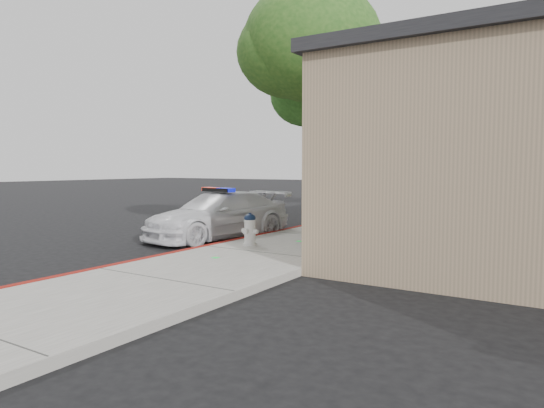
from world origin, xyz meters
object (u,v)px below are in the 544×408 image
(street_tree_near, at_px, (312,48))
(police_car, at_px, (218,215))
(fire_hydrant, at_px, (250,229))
(street_tree_mid, at_px, (321,94))
(street_tree_far, at_px, (405,111))

(street_tree_near, bearing_deg, police_car, -159.73)
(fire_hydrant, xyz_separation_m, street_tree_near, (0.44, 2.20, 4.55))
(fire_hydrant, height_order, street_tree_mid, street_tree_mid)
(street_tree_mid, bearing_deg, fire_hydrant, -87.07)
(police_car, xyz_separation_m, street_tree_near, (2.43, 0.90, 4.43))
(fire_hydrant, distance_m, street_tree_near, 5.07)
(street_tree_near, bearing_deg, street_tree_far, 93.58)
(fire_hydrant, relative_size, street_tree_far, 0.13)
(street_tree_mid, bearing_deg, police_car, -123.45)
(street_tree_far, bearing_deg, street_tree_near, -86.42)
(police_car, height_order, street_tree_mid, street_tree_mid)
(fire_hydrant, bearing_deg, street_tree_far, 92.24)
(fire_hydrant, height_order, street_tree_far, street_tree_far)
(fire_hydrant, distance_m, street_tree_mid, 5.42)
(street_tree_near, distance_m, street_tree_far, 10.01)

